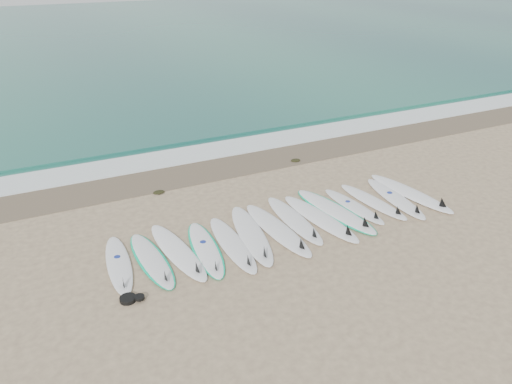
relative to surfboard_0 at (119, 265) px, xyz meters
name	(u,v)px	position (x,y,z in m)	size (l,w,h in m)	color
ground	(285,227)	(3.99, -0.05, -0.05)	(120.00, 120.00, 0.00)	#9C8465
ocean	(81,37)	(3.99, 32.45, -0.04)	(120.00, 55.00, 0.03)	#1F6356
wet_sand_band	(221,167)	(3.99, 4.05, -0.05)	(120.00, 1.80, 0.01)	brown
foam_band	(205,152)	(3.99, 5.45, -0.03)	(120.00, 1.40, 0.04)	silver
wave_crest	(190,137)	(3.99, 6.95, 0.00)	(120.00, 1.00, 0.10)	#1F6356
surfboard_0	(119,265)	(0.00, 0.00, 0.00)	(0.71, 2.43, 0.31)	white
surfboard_1	(152,260)	(0.68, -0.12, -0.01)	(0.73, 2.48, 0.31)	silver
surfboard_2	(179,252)	(1.29, -0.08, 0.01)	(0.86, 2.77, 0.35)	white
surfboard_3	(206,249)	(1.88, -0.22, -0.01)	(0.89, 2.54, 0.31)	white
surfboard_4	(233,245)	(2.50, -0.33, 0.01)	(0.66, 2.64, 0.34)	white
surfboard_5	(252,235)	(3.06, -0.14, 0.01)	(1.06, 2.93, 0.37)	white
surfboard_6	(279,230)	(3.73, -0.20, 0.01)	(0.75, 2.88, 0.37)	white
surfboard_7	(295,220)	(4.32, 0.04, 0.01)	(0.62, 2.69, 0.34)	white
surfboard_8	(322,219)	(4.95, -0.18, 0.01)	(0.90, 2.89, 0.36)	white
surfboard_9	(336,211)	(5.51, 0.01, 0.00)	(1.09, 2.98, 0.37)	white
surfboard_10	(355,207)	(6.09, 0.01, 0.00)	(0.64, 2.33, 0.30)	white
surfboard_11	(374,202)	(6.71, -0.01, 0.00)	(0.74, 2.49, 0.31)	white
surfboard_12	(396,199)	(7.36, -0.12, 0.01)	(0.83, 2.67, 0.34)	white
surfboard_13	(412,194)	(7.95, -0.07, 0.01)	(0.93, 2.94, 0.37)	white
seaweed_near	(159,192)	(1.76, 3.12, -0.02)	(0.32, 0.25, 0.06)	black
seaweed_far	(295,160)	(6.32, 3.47, -0.02)	(0.32, 0.25, 0.06)	black
leash_coil	(131,299)	(-0.04, -1.22, 0.00)	(0.46, 0.36, 0.11)	black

